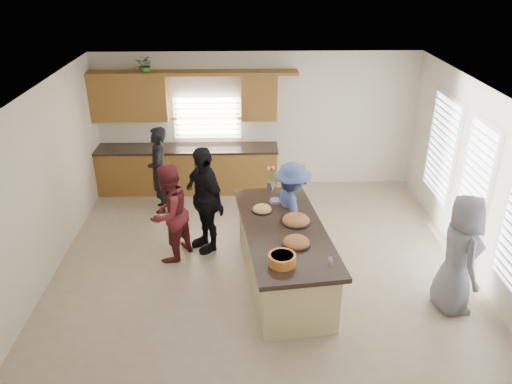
{
  "coord_description": "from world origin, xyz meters",
  "views": [
    {
      "loc": [
        -0.27,
        -6.83,
        4.55
      ],
      "look_at": [
        -0.08,
        0.17,
        1.15
      ],
      "focal_mm": 35.0,
      "sensor_mm": 36.0,
      "label": 1
    }
  ],
  "objects_px": {
    "woman_left_mid": "(169,213)",
    "woman_right_back": "(292,211)",
    "woman_left_front": "(204,199)",
    "woman_right_front": "(459,254)",
    "salad_bowl": "(282,259)",
    "woman_left_back": "(159,170)",
    "island": "(283,257)"
  },
  "relations": [
    {
      "from": "woman_left_mid",
      "to": "woman_right_back",
      "type": "distance_m",
      "value": 1.95
    },
    {
      "from": "woman_right_back",
      "to": "woman_left_front",
      "type": "bearing_deg",
      "value": 60.21
    },
    {
      "from": "woman_right_front",
      "to": "salad_bowl",
      "type": "bearing_deg",
      "value": 95.77
    },
    {
      "from": "woman_right_back",
      "to": "woman_right_front",
      "type": "height_order",
      "value": "woman_right_front"
    },
    {
      "from": "woman_left_front",
      "to": "woman_left_back",
      "type": "bearing_deg",
      "value": -179.87
    },
    {
      "from": "woman_right_back",
      "to": "woman_right_front",
      "type": "relative_size",
      "value": 0.93
    },
    {
      "from": "island",
      "to": "woman_right_front",
      "type": "height_order",
      "value": "woman_right_front"
    },
    {
      "from": "woman_right_front",
      "to": "woman_left_front",
      "type": "bearing_deg",
      "value": 63.94
    },
    {
      "from": "island",
      "to": "woman_left_back",
      "type": "distance_m",
      "value": 3.26
    },
    {
      "from": "woman_left_front",
      "to": "woman_right_back",
      "type": "distance_m",
      "value": 1.43
    },
    {
      "from": "island",
      "to": "woman_left_back",
      "type": "height_order",
      "value": "woman_left_back"
    },
    {
      "from": "woman_left_back",
      "to": "woman_right_back",
      "type": "height_order",
      "value": "woman_left_back"
    },
    {
      "from": "salad_bowl",
      "to": "woman_right_back",
      "type": "relative_size",
      "value": 0.22
    },
    {
      "from": "salad_bowl",
      "to": "woman_left_front",
      "type": "height_order",
      "value": "woman_left_front"
    },
    {
      "from": "woman_right_back",
      "to": "woman_left_mid",
      "type": "bearing_deg",
      "value": 71.54
    },
    {
      "from": "woman_left_mid",
      "to": "woman_left_front",
      "type": "height_order",
      "value": "woman_left_front"
    },
    {
      "from": "island",
      "to": "woman_left_front",
      "type": "xyz_separation_m",
      "value": [
        -1.22,
        1.02,
        0.46
      ]
    },
    {
      "from": "island",
      "to": "woman_left_mid",
      "type": "relative_size",
      "value": 1.73
    },
    {
      "from": "woman_left_front",
      "to": "woman_right_back",
      "type": "xyz_separation_m",
      "value": [
        1.41,
        -0.24,
        -0.1
      ]
    },
    {
      "from": "island",
      "to": "woman_left_back",
      "type": "bearing_deg",
      "value": 124.74
    },
    {
      "from": "woman_left_back",
      "to": "woman_left_front",
      "type": "height_order",
      "value": "woman_left_front"
    },
    {
      "from": "salad_bowl",
      "to": "woman_left_mid",
      "type": "bearing_deg",
      "value": 135.21
    },
    {
      "from": "woman_left_back",
      "to": "woman_left_mid",
      "type": "distance_m",
      "value": 1.73
    },
    {
      "from": "island",
      "to": "woman_right_back",
      "type": "height_order",
      "value": "woman_right_back"
    },
    {
      "from": "island",
      "to": "woman_left_back",
      "type": "relative_size",
      "value": 1.69
    },
    {
      "from": "woman_left_mid",
      "to": "woman_left_front",
      "type": "relative_size",
      "value": 0.9
    },
    {
      "from": "island",
      "to": "woman_left_mid",
      "type": "bearing_deg",
      "value": 150.41
    },
    {
      "from": "island",
      "to": "salad_bowl",
      "type": "relative_size",
      "value": 7.94
    },
    {
      "from": "salad_bowl",
      "to": "woman_left_front",
      "type": "relative_size",
      "value": 0.2
    },
    {
      "from": "woman_left_back",
      "to": "woman_right_front",
      "type": "xyz_separation_m",
      "value": [
        4.48,
        -3.06,
        0.03
      ]
    },
    {
      "from": "island",
      "to": "woman_right_back",
      "type": "xyz_separation_m",
      "value": [
        0.19,
        0.78,
        0.36
      ]
    },
    {
      "from": "island",
      "to": "woman_left_front",
      "type": "relative_size",
      "value": 1.55
    }
  ]
}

